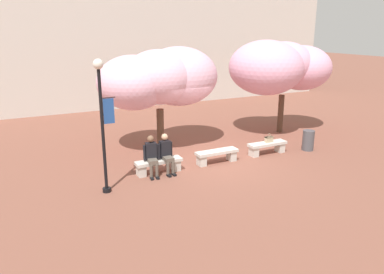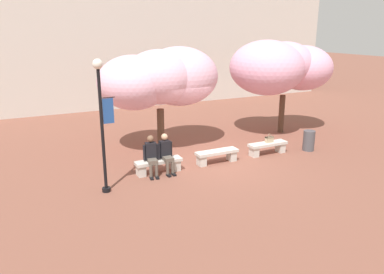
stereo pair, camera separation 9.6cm
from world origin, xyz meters
TOP-DOWN VIEW (x-y plane):
  - ground_plane at (0.00, 0.00)m, footprint 100.00×100.00m
  - building_facade at (0.00, 12.46)m, footprint 28.00×4.00m
  - stone_bench_west_end at (-2.17, 0.00)m, footprint 1.54×0.42m
  - stone_bench_near_west at (0.00, 0.00)m, footprint 1.54×0.42m
  - stone_bench_center at (2.17, 0.00)m, footprint 1.54×0.42m
  - person_seated_left at (-2.42, -0.05)m, footprint 0.51×0.72m
  - person_seated_right at (-1.92, -0.05)m, footprint 0.51×0.69m
  - handbag at (2.23, 0.01)m, footprint 0.30×0.15m
  - cherry_tree_main at (-1.14, 2.43)m, footprint 4.64×3.01m
  - cherry_tree_secondary at (4.40, 2.28)m, footprint 4.73×3.31m
  - lamp_post_with_banner at (-4.04, -0.71)m, footprint 0.54×0.28m
  - trash_bin at (3.87, -0.31)m, footprint 0.44×0.44m

SIDE VIEW (x-z plane):
  - ground_plane at x=0.00m, z-range 0.00..0.00m
  - stone_bench_west_end at x=-2.17m, z-range 0.07..0.52m
  - stone_bench_near_west at x=0.00m, z-range 0.07..0.52m
  - stone_bench_center at x=2.17m, z-range 0.07..0.52m
  - trash_bin at x=3.87m, z-range 0.00..0.78m
  - handbag at x=2.23m, z-range 0.41..0.75m
  - person_seated_left at x=-2.42m, z-range 0.05..1.34m
  - person_seated_right at x=-1.92m, z-range 0.05..1.34m
  - lamp_post_with_banner at x=-4.04m, z-range 0.39..4.17m
  - cherry_tree_main at x=-1.14m, z-range 0.79..4.67m
  - cherry_tree_secondary at x=4.40m, z-range 0.89..4.97m
  - building_facade at x=0.00m, z-range 0.00..10.20m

